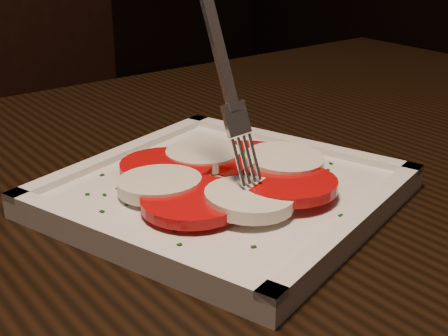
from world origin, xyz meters
TOP-DOWN VIEW (x-y plane):
  - table at (0.08, -0.29)m, footprint 1.24×0.87m
  - chair at (0.19, 0.54)m, footprint 0.50×0.50m
  - plate at (0.03, -0.32)m, footprint 0.31×0.31m
  - caprese_salad at (0.03, -0.32)m, footprint 0.21×0.20m
  - fork at (0.02, -0.32)m, footprint 0.04×0.08m

SIDE VIEW (x-z plane):
  - chair at x=0.19m, z-range 0.07..1.00m
  - table at x=0.08m, z-range 0.28..1.03m
  - plate at x=0.03m, z-range 0.75..0.76m
  - caprese_salad at x=0.03m, z-range 0.76..0.78m
  - fork at x=0.02m, z-range 0.78..0.97m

